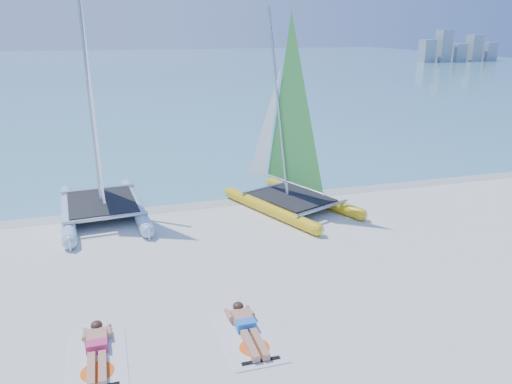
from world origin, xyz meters
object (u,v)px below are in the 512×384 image
Objects in this scene: catamaran_blue at (96,149)px; towel_a at (97,360)px; catamaran_yellow at (283,145)px; sunbather_b at (246,326)px; sunbather_a at (97,348)px; towel_b at (249,337)px.

catamaran_blue is 3.74× the size of towel_a.
sunbather_b is at bearing -136.87° from catamaran_yellow.
sunbather_a is at bearing -95.52° from catamaran_blue.
sunbather_a is at bearing 177.62° from sunbather_b.
catamaran_yellow is 7.48m from sunbather_b.
catamaran_yellow is 3.66× the size of sunbather_b.
catamaran_yellow reaches higher than sunbather_a.
catamaran_yellow is at bearing 65.64° from towel_b.
sunbather_b reaches higher than towel_b.
sunbather_b is (2.59, -7.35, -1.95)m from catamaran_blue.
towel_b is at bearing -90.00° from sunbather_b.
catamaran_blue is at bearing 108.97° from towel_b.
towel_a is 2.74m from towel_b.
catamaran_yellow is 3.66× the size of sunbather_a.
sunbather_a is at bearing 173.62° from towel_b.
sunbather_a is 1.00× the size of sunbather_b.
catamaran_blue is 3.74× the size of towel_b.
towel_b is 1.07× the size of sunbather_b.
towel_a is at bearing -152.97° from catamaran_yellow.
sunbather_a reaches higher than towel_a.
sunbather_b is at bearing -2.38° from sunbather_a.
towel_b is (-3.06, -6.76, -1.98)m from catamaran_yellow.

